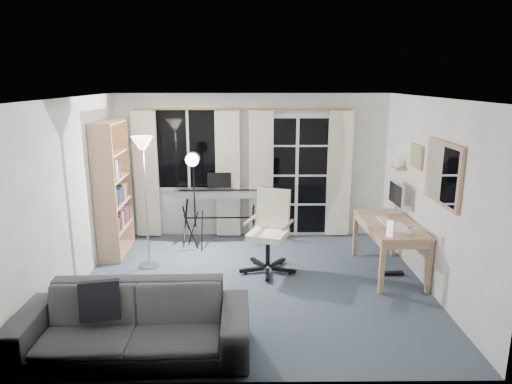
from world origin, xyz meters
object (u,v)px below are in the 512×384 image
studio_light (193,171)px  monitor (396,195)px  torchiere_lamp (143,163)px  office_chair (271,223)px  sofa (131,312)px  desk (390,229)px  mug (411,230)px  keyboard_piano (219,194)px  bookshelf (110,192)px

studio_light → monitor: 3.02m
torchiere_lamp → office_chair: 1.94m
monitor → sofa: bearing=-146.1°
studio_light → monitor: bearing=-7.3°
studio_light → desk: (2.78, -0.92, -0.63)m
mug → sofa: bearing=-155.9°
torchiere_lamp → office_chair: torchiere_lamp is taller
office_chair → mug: bearing=-1.1°
studio_light → office_chair: (1.16, -0.74, -0.60)m
keyboard_piano → sofa: (-0.63, -3.25, -0.36)m
office_chair → monitor: bearing=29.0°
keyboard_piano → studio_light: 0.72m
studio_light → desk: studio_light is taller
bookshelf → studio_light: bookshelf is taller
monitor → mug: monitor is taller
monitor → mug: (-0.10, -0.95, -0.21)m
keyboard_piano → monitor: (2.61, -0.89, 0.20)m
sofa → monitor: bearing=34.6°
studio_light → desk: size_ratio=1.15×
keyboard_piano → mug: (2.52, -1.84, -0.01)m
desk → monitor: monitor is taller
torchiere_lamp → monitor: bearing=3.3°
studio_light → sofa: studio_light is taller
keyboard_piano → studio_light: bearing=-131.7°
keyboard_piano → office_chair: (0.80, -1.16, -0.13)m
torchiere_lamp → mug: 3.61m
keyboard_piano → office_chair: office_chair is taller
office_chair → mug: (1.72, -0.68, 0.12)m
sofa → desk: bearing=30.6°
torchiere_lamp → mug: (3.46, -0.75, -0.72)m
bookshelf → desk: (4.01, -0.77, -0.33)m
torchiere_lamp → monitor: (3.56, 0.20, -0.51)m
bookshelf → desk: size_ratio=1.48×
desk → mug: bearing=-80.9°
studio_light → keyboard_piano: bearing=50.9°
keyboard_piano → mug: 3.12m
desk → monitor: 0.61m
torchiere_lamp → sofa: torchiere_lamp is taller
bookshelf → office_chair: size_ratio=1.79×
bookshelf → torchiere_lamp: size_ratio=1.09×
studio_light → mug: 3.24m
torchiere_lamp → desk: torchiere_lamp is taller
desk → monitor: bearing=64.2°
bookshelf → torchiere_lamp: bookshelf is taller
bookshelf → monitor: bearing=-6.1°
studio_light → torchiere_lamp: bearing=-129.2°
studio_light → mug: size_ratio=13.34×
mug → studio_light: bearing=153.7°
monitor → sofa: 4.05m
studio_light → sofa: bearing=-93.7°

